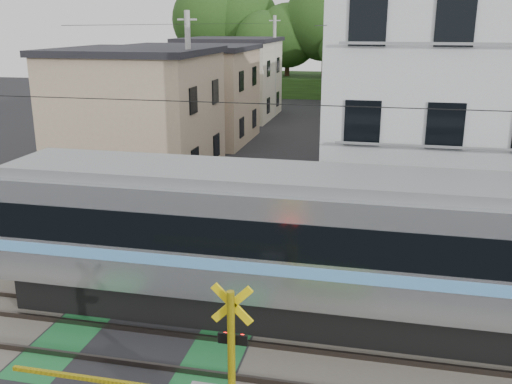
# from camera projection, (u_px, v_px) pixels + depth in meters

# --- Properties ---
(ground) EXTENTS (120.00, 120.00, 0.00)m
(ground) POSITION_uv_depth(u_px,v_px,m) (156.00, 324.00, 14.75)
(ground) COLOR black
(track_bed) EXTENTS (120.00, 120.00, 0.14)m
(track_bed) POSITION_uv_depth(u_px,v_px,m) (156.00, 322.00, 14.74)
(track_bed) COLOR #47423A
(track_bed) RESTS_ON ground
(crossing_signal_far) EXTENTS (4.74, 0.65, 3.09)m
(crossing_signal_far) POSITION_uv_depth(u_px,v_px,m) (123.00, 240.00, 18.50)
(crossing_signal_far) COLOR yellow
(crossing_signal_far) RESTS_ON ground
(apartment_block) EXTENTS (10.20, 8.36, 9.30)m
(apartment_block) POSITION_uv_depth(u_px,v_px,m) (471.00, 104.00, 20.52)
(apartment_block) COLOR silver
(apartment_block) RESTS_ON ground
(houses_row) EXTENTS (22.07, 31.35, 6.80)m
(houses_row) POSITION_uv_depth(u_px,v_px,m) (305.00, 88.00, 38.01)
(houses_row) COLOR tan
(houses_row) RESTS_ON ground
(tree_hill) EXTENTS (40.00, 12.55, 11.91)m
(tree_hill) POSITION_uv_depth(u_px,v_px,m) (331.00, 37.00, 58.86)
(tree_hill) COLOR #234316
(tree_hill) RESTS_ON ground
(catenary) EXTENTS (60.00, 5.04, 7.00)m
(catenary) POSITION_uv_depth(u_px,v_px,m) (405.00, 203.00, 12.47)
(catenary) COLOR #2D2D33
(catenary) RESTS_ON ground
(utility_poles) EXTENTS (7.90, 42.00, 8.00)m
(utility_poles) POSITION_uv_depth(u_px,v_px,m) (278.00, 79.00, 35.32)
(utility_poles) COLOR #A5A5A0
(utility_poles) RESTS_ON ground
(pedestrian) EXTENTS (0.68, 0.45, 1.85)m
(pedestrian) POSITION_uv_depth(u_px,v_px,m) (330.00, 104.00, 47.68)
(pedestrian) COLOR black
(pedestrian) RESTS_ON ground
(weed_patches) EXTENTS (10.25, 8.80, 0.40)m
(weed_patches) POSITION_uv_depth(u_px,v_px,m) (220.00, 327.00, 14.25)
(weed_patches) COLOR #2D5E1E
(weed_patches) RESTS_ON ground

